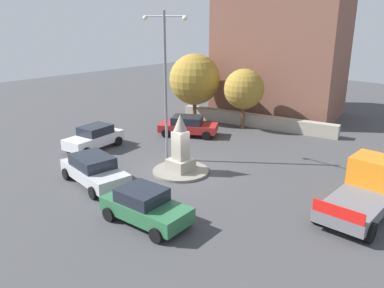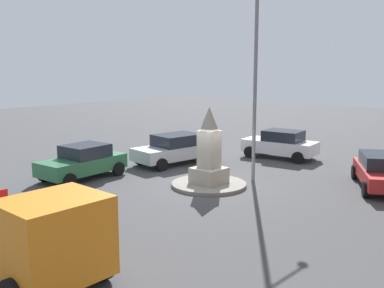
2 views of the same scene
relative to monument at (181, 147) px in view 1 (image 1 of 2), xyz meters
name	(u,v)px [view 1 (image 1 of 2)]	position (x,y,z in m)	size (l,w,h in m)	color
ground_plane	(181,172)	(0.00, 0.00, -1.50)	(80.00, 80.00, 0.00)	#424244
traffic_island	(181,171)	(0.00, 0.00, -1.43)	(3.22, 3.22, 0.15)	gray
monument	(181,147)	(0.00, 0.00, 0.00)	(1.26, 1.26, 3.28)	#9E9687
streetlamp	(165,74)	(-2.04, 0.86, 3.82)	(3.51, 0.28, 8.85)	slate
car_silver_passing	(94,170)	(-2.26, -4.26, -0.70)	(4.67, 2.50, 1.55)	#B7BABF
car_white_waiting	(94,137)	(-7.19, -0.94, -0.70)	(2.38, 4.23, 1.57)	silver
car_green_far_side	(145,206)	(2.87, -5.13, -0.71)	(4.14, 2.29, 1.55)	#2D6B42
car_red_parked_right	(188,126)	(-4.68, 5.57, -0.74)	(4.57, 3.73, 1.46)	#B22323
truck_orange_near_island	(367,189)	(9.46, 2.52, -0.44)	(2.52, 5.33, 2.27)	orange
stone_boundary_wall	(256,121)	(-2.30, 11.02, -1.00)	(12.97, 0.70, 1.01)	#9E9687
corner_building	(281,51)	(-3.38, 16.17, 4.12)	(10.38, 7.52, 11.26)	brown
tree_near_wall	(195,79)	(-7.12, 8.99, 2.06)	(4.19, 4.19, 5.66)	brown
tree_mid_cluster	(244,89)	(-2.79, 9.90, 1.66)	(3.11, 3.11, 4.73)	brown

